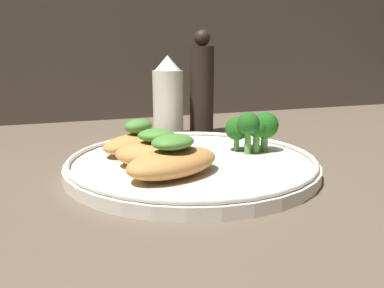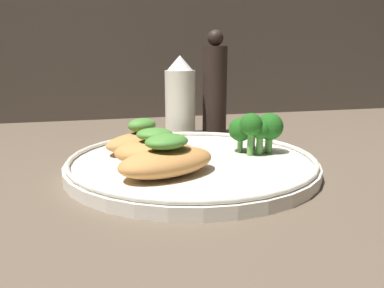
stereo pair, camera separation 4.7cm
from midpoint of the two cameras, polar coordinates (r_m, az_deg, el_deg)
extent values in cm
cube|color=brown|center=(47.72, -2.81, -4.60)|extent=(180.00, 180.00, 1.00)
cylinder|color=silver|center=(47.37, -2.83, -3.22)|extent=(31.32, 31.32, 1.40)
torus|color=silver|center=(47.10, -2.84, -2.05)|extent=(30.72, 30.72, 0.60)
ellipsoid|color=#BC7F42|center=(40.54, -6.21, -2.88)|extent=(12.86, 9.96, 2.97)
ellipsoid|color=#478433|center=(39.98, -6.29, 0.27)|extent=(6.04, 5.48, 1.60)
ellipsoid|color=#BC7F42|center=(44.72, -8.38, -1.46)|extent=(10.86, 8.27, 2.92)
ellipsoid|color=#478433|center=(44.22, -8.48, 1.32)|extent=(5.01, 4.35, 1.50)
ellipsoid|color=#BC7F42|center=(51.13, -10.71, 0.13)|extent=(12.17, 9.75, 2.64)
ellipsoid|color=#478433|center=(50.67, -10.82, 2.66)|extent=(4.97, 4.61, 1.94)
cylinder|color=#569942|center=(51.69, 8.45, 0.18)|extent=(0.96, 0.96, 2.33)
sphere|color=#1E5B19|center=(51.21, 8.54, 2.83)|extent=(3.62, 3.62, 3.62)
cylinder|color=#569942|center=(52.84, 5.95, 0.72)|extent=(0.76, 0.76, 2.66)
sphere|color=#1E5B19|center=(52.40, 6.01, 3.17)|extent=(2.76, 2.76, 2.76)
cylinder|color=#569942|center=(51.31, 4.22, 0.00)|extent=(0.72, 0.72, 2.00)
sphere|color=#1E5B19|center=(50.87, 4.26, 2.34)|extent=(3.22, 3.22, 3.22)
cylinder|color=#569942|center=(49.96, 5.69, 0.25)|extent=(0.84, 0.84, 3.08)
sphere|color=#1E5B19|center=(49.46, 5.76, 3.17)|extent=(2.98, 2.98, 2.98)
cylinder|color=#569942|center=(50.48, 7.09, 0.01)|extent=(0.89, 0.89, 2.50)
sphere|color=#1E5B19|center=(50.05, 7.16, 2.35)|extent=(2.43, 2.43, 2.43)
cylinder|color=silver|center=(66.87, -5.67, 6.05)|extent=(5.37, 5.37, 11.75)
cone|color=white|center=(66.39, -5.81, 12.20)|extent=(4.56, 4.56, 2.58)
cylinder|color=black|center=(68.60, -0.47, 8.03)|extent=(4.36, 4.36, 15.88)
sphere|color=black|center=(68.41, -0.48, 15.86)|extent=(2.84, 2.84, 2.84)
camera|label=1|loc=(0.02, -92.86, -0.66)|focal=35.00mm
camera|label=2|loc=(0.02, 87.14, 0.66)|focal=35.00mm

